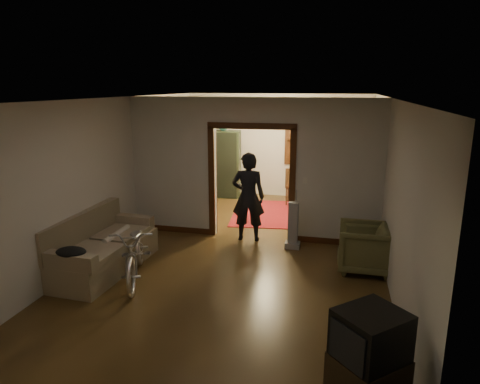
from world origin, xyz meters
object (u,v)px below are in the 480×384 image
(sofa, at_px, (102,242))
(armchair, at_px, (364,248))
(bicycle, at_px, (136,251))
(desk, at_px, (314,187))
(person, at_px, (248,197))
(locker, at_px, (223,164))

(sofa, bearing_deg, armchair, 16.02)
(armchair, bearing_deg, bicycle, -70.78)
(desk, bearing_deg, person, -119.19)
(sofa, xyz_separation_m, locker, (0.68, 5.19, 0.43))
(armchair, bearing_deg, locker, -138.77)
(armchair, height_order, locker, locker)
(person, bearing_deg, armchair, 150.19)
(bicycle, bearing_deg, sofa, 144.83)
(person, distance_m, desk, 3.41)
(person, xyz_separation_m, desk, (1.11, 3.19, -0.48))
(locker, relative_size, desk, 1.64)
(armchair, relative_size, person, 0.49)
(sofa, bearing_deg, locker, 85.70)
(bicycle, relative_size, armchair, 2.05)
(locker, distance_m, desk, 2.54)
(bicycle, relative_size, locker, 0.98)
(sofa, xyz_separation_m, desk, (3.17, 5.14, -0.07))
(person, xyz_separation_m, locker, (-1.38, 3.23, 0.02))
(sofa, distance_m, person, 2.87)
(armchair, xyz_separation_m, person, (-2.19, 0.99, 0.49))
(sofa, distance_m, bicycle, 0.73)
(locker, bearing_deg, bicycle, -95.41)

